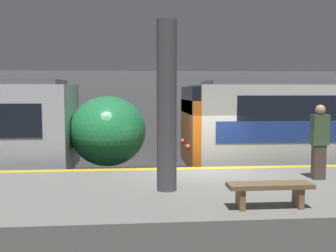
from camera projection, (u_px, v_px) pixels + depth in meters
ground_plane at (204, 209)px, 10.74m from camera, size 120.00×120.00×0.00m
platform at (222, 213)px, 8.53m from camera, size 40.00×4.35×1.16m
station_rear_barrier at (178, 119)px, 16.75m from camera, size 50.00×0.15×4.04m
support_pillar_near at (167, 106)px, 8.07m from camera, size 0.41×0.41×3.50m
person_waiting at (319, 140)px, 9.14m from camera, size 0.38×0.24×1.75m
platform_bench at (270, 189)px, 6.93m from camera, size 1.50×0.40×0.45m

